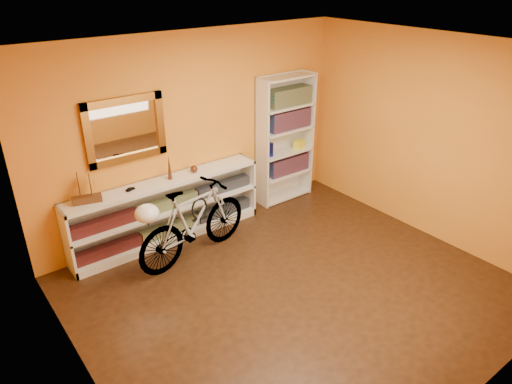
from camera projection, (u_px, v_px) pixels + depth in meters
floor at (294, 290)px, 5.27m from camera, size 4.50×4.00×0.01m
ceiling at (304, 51)px, 4.12m from camera, size 4.50×4.00×0.01m
back_wall at (195, 133)px, 6.12m from camera, size 4.50×0.01×2.60m
left_wall at (72, 264)px, 3.46m from camera, size 0.01×4.00×2.60m
right_wall at (431, 139)px, 5.93m from camera, size 0.01×4.00×2.60m
gilt_mirror at (126, 130)px, 5.47m from camera, size 0.98×0.06×0.78m
wall_socket at (251, 188)px, 7.06m from camera, size 0.09×0.02×0.09m
console_unit at (168, 210)px, 6.06m from camera, size 2.60×0.35×0.85m
cd_row_lower at (170, 228)px, 6.15m from camera, size 2.50×0.13×0.14m
cd_row_upper at (168, 203)px, 5.99m from camera, size 2.50×0.13×0.14m
model_ship at (85, 187)px, 5.25m from camera, size 0.35×0.20×0.39m
toy_car at (131, 190)px, 5.62m from camera, size 0.00×0.00×0.00m
bronze_ornament at (169, 167)px, 5.84m from camera, size 0.06×0.06×0.33m
decorative_orb at (194, 169)px, 6.08m from camera, size 0.10×0.10×0.10m
bookcase at (285, 139)px, 6.94m from camera, size 0.90×0.30×1.90m
book_row_a at (287, 164)px, 7.14m from camera, size 0.70×0.22×0.26m
book_row_b at (288, 119)px, 6.83m from camera, size 0.70×0.22×0.28m
book_row_c at (289, 96)px, 6.68m from camera, size 0.70×0.22×0.25m
travel_mug at (270, 150)px, 6.80m from camera, size 0.09×0.09×0.20m
red_tin at (274, 102)px, 6.59m from camera, size 0.17×0.17×0.16m
yellow_bag at (299, 144)px, 7.10m from camera, size 0.19×0.15×0.13m
bicycle at (194, 222)px, 5.66m from camera, size 0.68×1.70×0.97m
helmet at (147, 213)px, 5.09m from camera, size 0.27×0.26×0.20m
u_lock at (199, 209)px, 5.66m from camera, size 0.22×0.02×0.22m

